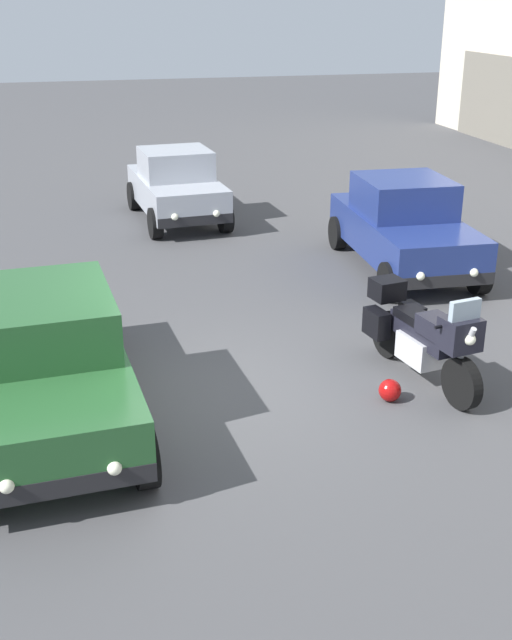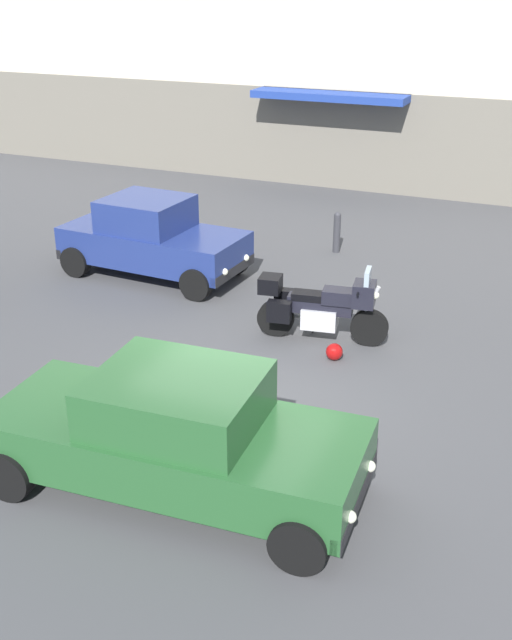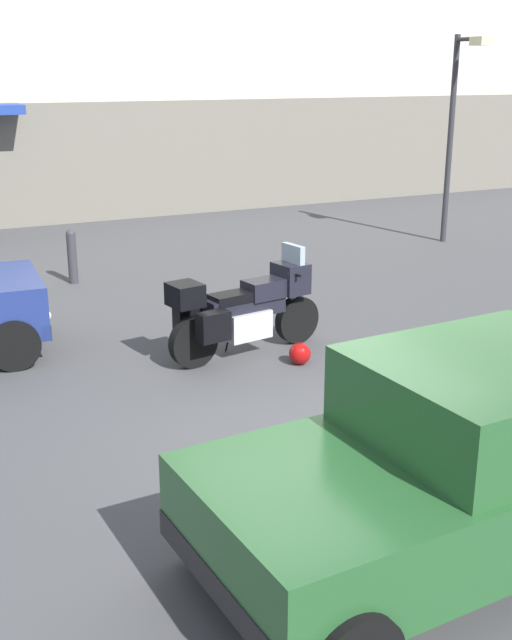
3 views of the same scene
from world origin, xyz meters
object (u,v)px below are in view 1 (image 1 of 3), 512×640
Objects in this scene: helmet at (390,390)px; car_hatchback_near at (404,225)px; car_compact_side at (176,186)px; motorcycle at (422,334)px; car_sedan_far at (42,355)px.

car_hatchback_near reaches higher than helmet.
helmet is at bearing 3.68° from car_compact_side.
motorcycle is 0.48× the size of car_sedan_far.
helmet is 9.11m from car_compact_side.
car_sedan_far is at bearing -99.16° from helmet.
car_hatchback_near is (-4.22, 1.61, 0.19)m from motorcycle.
motorcycle reaches higher than helmet.
motorcycle is at bearing 84.32° from car_sedan_far.
car_sedan_far is (-0.18, -4.69, 0.16)m from motorcycle.
car_compact_side is (-4.32, -3.43, -0.04)m from car_hatchback_near.
car_hatchback_near is at bearing 119.17° from car_sedan_far.
motorcycle is 4.69m from car_sedan_far.
helmet is 0.07× the size of car_hatchback_near.
car_hatchback_near is at bearing 149.68° from motorcycle.
car_hatchback_near is 0.85× the size of car_sedan_far.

